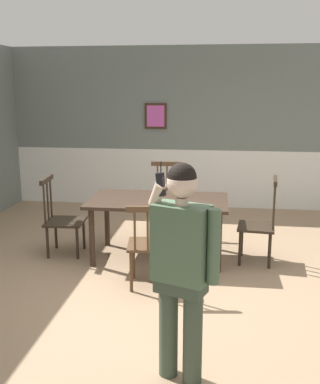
{
  "coord_description": "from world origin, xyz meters",
  "views": [
    {
      "loc": [
        0.65,
        -4.75,
        2.11
      ],
      "look_at": [
        0.15,
        -1.0,
        1.24
      ],
      "focal_mm": 43.05,
      "sensor_mm": 36.0,
      "label": 1
    }
  ],
  "objects_px": {
    "chair_by_doorway": "(166,203)",
    "chair_opposite_corner": "(62,219)",
    "dining_table": "(158,206)",
    "chair_at_table_head": "(260,224)",
    "person_figure": "(182,261)",
    "chair_near_window": "(148,245)"
  },
  "relations": [
    {
      "from": "dining_table",
      "to": "chair_at_table_head",
      "type": "relative_size",
      "value": 1.61
    },
    {
      "from": "person_figure",
      "to": "chair_by_doorway",
      "type": "bearing_deg",
      "value": -60.9
    },
    {
      "from": "chair_by_doorway",
      "to": "chair_at_table_head",
      "type": "relative_size",
      "value": 1.0
    },
    {
      "from": "dining_table",
      "to": "chair_by_doorway",
      "type": "bearing_deg",
      "value": 90.54
    },
    {
      "from": "dining_table",
      "to": "chair_near_window",
      "type": "height_order",
      "value": "chair_near_window"
    },
    {
      "from": "chair_by_doorway",
      "to": "person_figure",
      "type": "bearing_deg",
      "value": 96.62
    },
    {
      "from": "chair_near_window",
      "to": "chair_at_table_head",
      "type": "distance_m",
      "value": 1.51
    },
    {
      "from": "chair_at_table_head",
      "to": "chair_by_doorway",
      "type": "bearing_deg",
      "value": 61.04
    },
    {
      "from": "dining_table",
      "to": "chair_near_window",
      "type": "distance_m",
      "value": 0.89
    },
    {
      "from": "dining_table",
      "to": "chair_near_window",
      "type": "xyz_separation_m",
      "value": [
        0.01,
        -0.87,
        -0.2
      ]
    },
    {
      "from": "chair_by_doorway",
      "to": "chair_opposite_corner",
      "type": "distance_m",
      "value": 1.52
    },
    {
      "from": "chair_at_table_head",
      "to": "chair_opposite_corner",
      "type": "relative_size",
      "value": 1.05
    },
    {
      "from": "chair_near_window",
      "to": "person_figure",
      "type": "xyz_separation_m",
      "value": [
        0.49,
        -1.56,
        0.45
      ]
    },
    {
      "from": "dining_table",
      "to": "chair_opposite_corner",
      "type": "xyz_separation_m",
      "value": [
        -1.24,
        -0.01,
        -0.2
      ]
    },
    {
      "from": "chair_opposite_corner",
      "to": "chair_by_doorway",
      "type": "bearing_deg",
      "value": 121.36
    },
    {
      "from": "dining_table",
      "to": "chair_by_doorway",
      "type": "xyz_separation_m",
      "value": [
        -0.01,
        0.87,
        -0.18
      ]
    },
    {
      "from": "chair_near_window",
      "to": "person_figure",
      "type": "bearing_deg",
      "value": -79.65
    },
    {
      "from": "dining_table",
      "to": "chair_opposite_corner",
      "type": "height_order",
      "value": "chair_opposite_corner"
    },
    {
      "from": "chair_at_table_head",
      "to": "chair_opposite_corner",
      "type": "distance_m",
      "value": 2.48
    },
    {
      "from": "chair_at_table_head",
      "to": "chair_near_window",
      "type": "bearing_deg",
      "value": 131.28
    },
    {
      "from": "chair_by_doorway",
      "to": "chair_at_table_head",
      "type": "xyz_separation_m",
      "value": [
        1.25,
        -0.87,
        -0.0
      ]
    },
    {
      "from": "chair_near_window",
      "to": "chair_opposite_corner",
      "type": "bearing_deg",
      "value": 138.69
    }
  ]
}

